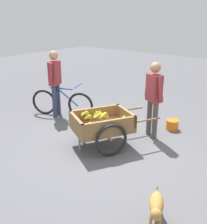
# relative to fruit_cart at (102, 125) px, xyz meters

# --- Properties ---
(ground_plane) EXTENTS (24.00, 24.00, 0.00)m
(ground_plane) POSITION_rel_fruit_cart_xyz_m (0.07, 0.13, -0.44)
(ground_plane) COLOR #56565B
(fruit_cart) EXTENTS (1.81, 1.42, 0.74)m
(fruit_cart) POSITION_rel_fruit_cart_xyz_m (0.00, 0.00, 0.00)
(fruit_cart) COLOR olive
(fruit_cart) RESTS_ON ground
(vendor_person) EXTENTS (0.33, 0.55, 1.60)m
(vendor_person) POSITION_rel_fruit_cart_xyz_m (-1.02, 0.52, 0.52)
(vendor_person) COLOR #4C4742
(vendor_person) RESTS_ON ground
(bicycle) EXTENTS (0.77, 1.54, 0.85)m
(bicycle) POSITION_rel_fruit_cart_xyz_m (-0.62, -1.85, -0.09)
(bicycle) COLOR black
(bicycle) RESTS_ON ground
(cyclist_person) EXTENTS (0.48, 0.32, 1.65)m
(cyclist_person) POSITION_rel_fruit_cart_xyz_m (-0.55, -1.99, 0.56)
(cyclist_person) COLOR #333851
(cyclist_person) RESTS_ON ground
(dog) EXTENTS (0.61, 0.38, 0.40)m
(dog) POSITION_rel_fruit_cart_xyz_m (1.20, 1.90, -0.17)
(dog) COLOR #AD7A38
(dog) RESTS_ON ground
(plastic_bucket) EXTENTS (0.28, 0.28, 0.22)m
(plastic_bucket) POSITION_rel_fruit_cart_xyz_m (-1.65, 0.70, -0.33)
(plastic_bucket) COLOR orange
(plastic_bucket) RESTS_ON ground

